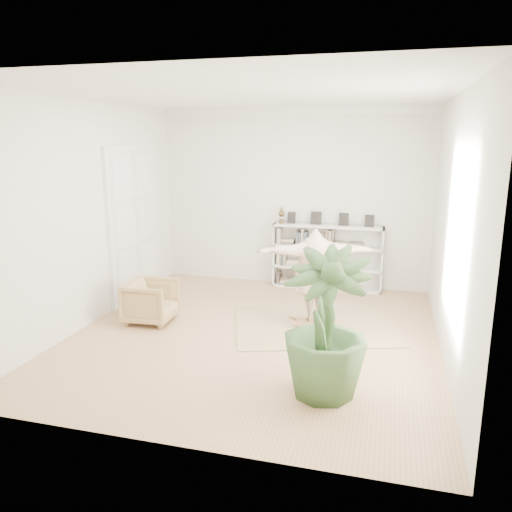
{
  "coord_description": "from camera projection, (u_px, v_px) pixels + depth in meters",
  "views": [
    {
      "loc": [
        1.92,
        -7.03,
        2.97
      ],
      "look_at": [
        -0.09,
        0.4,
        1.17
      ],
      "focal_mm": 35.0,
      "sensor_mm": 36.0,
      "label": 1
    }
  ],
  "objects": [
    {
      "name": "floor",
      "position": [
        255.0,
        335.0,
        7.77
      ],
      "size": [
        6.0,
        6.0,
        0.0
      ],
      "primitive_type": "plane",
      "color": "#9E7851",
      "rests_on": "ground"
    },
    {
      "name": "room_shell",
      "position": [
        294.0,
        111.0,
        9.73
      ],
      "size": [
        6.0,
        6.0,
        6.0
      ],
      "color": "silver",
      "rests_on": "floor"
    },
    {
      "name": "doors",
      "position": [
        134.0,
        225.0,
        9.36
      ],
      "size": [
        0.09,
        1.78,
        2.92
      ],
      "color": "white",
      "rests_on": "floor"
    },
    {
      "name": "bookshelf",
      "position": [
        327.0,
        258.0,
        10.08
      ],
      "size": [
        2.2,
        0.35,
        1.64
      ],
      "color": "silver",
      "rests_on": "floor"
    },
    {
      "name": "armchair",
      "position": [
        151.0,
        301.0,
        8.26
      ],
      "size": [
        0.81,
        0.79,
        0.7
      ],
      "primitive_type": "imported",
      "rotation": [
        0.0,
        0.0,
        1.63
      ],
      "color": "tan",
      "rests_on": "floor"
    },
    {
      "name": "rug",
      "position": [
        313.0,
        325.0,
        8.16
      ],
      "size": [
        3.01,
        2.69,
        0.02
      ],
      "primitive_type": "cube",
      "rotation": [
        0.0,
        0.0,
        0.32
      ],
      "color": "tan",
      "rests_on": "floor"
    },
    {
      "name": "rocker_board",
      "position": [
        313.0,
        321.0,
        8.14
      ],
      "size": [
        0.6,
        0.47,
        0.11
      ],
      "rotation": [
        0.0,
        0.0,
        0.32
      ],
      "color": "#99663D",
      "rests_on": "rug"
    },
    {
      "name": "person",
      "position": [
        314.0,
        273.0,
        7.96
      ],
      "size": [
        1.93,
        1.07,
        1.52
      ],
      "primitive_type": "imported",
      "rotation": [
        0.0,
        0.0,
        3.46
      ],
      "color": "#C2A591",
      "rests_on": "rocker_board"
    },
    {
      "name": "houseplant",
      "position": [
        325.0,
        324.0,
        5.76
      ],
      "size": [
        1.03,
        1.03,
        1.78
      ],
      "primitive_type": "imported",
      "rotation": [
        0.0,
        0.0,
        -0.04
      ],
      "color": "#325128",
      "rests_on": "floor"
    }
  ]
}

